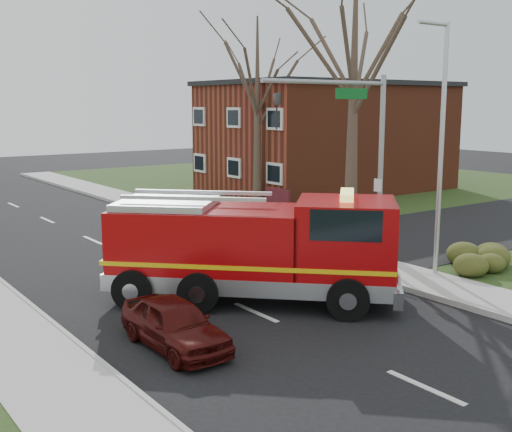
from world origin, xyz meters
TOP-DOWN VIEW (x-y plane):
  - ground at (0.00, 0.00)m, footprint 120.00×120.00m
  - sidewalk_right at (6.20, 0.00)m, footprint 2.40×80.00m
  - sidewalk_left at (-6.20, 0.00)m, footprint 2.40×80.00m
  - brick_building at (19.00, 18.00)m, footprint 15.40×10.40m
  - health_center_sign at (10.50, 12.50)m, footprint 0.12×2.00m
  - hedge_corner at (9.00, -1.00)m, footprint 2.80×2.00m
  - bare_tree_near at (9.50, 6.00)m, footprint 6.00×6.00m
  - bare_tree_far at (11.00, 15.00)m, footprint 5.25×5.25m
  - traffic_signal_mast at (5.21, 1.50)m, footprint 5.29×0.18m
  - streetlight_pole at (7.14, -0.50)m, footprint 1.48×0.16m
  - fire_engine at (0.69, 0.92)m, footprint 7.91×7.85m
  - parked_car_maroon at (-3.13, -1.00)m, footprint 1.46×3.60m

SIDE VIEW (x-z plane):
  - ground at x=0.00m, z-range 0.00..0.00m
  - sidewalk_right at x=6.20m, z-range 0.00..0.15m
  - sidewalk_left at x=-6.20m, z-range 0.00..0.15m
  - hedge_corner at x=9.00m, z-range 0.13..1.03m
  - parked_car_maroon at x=-3.13m, z-range 0.00..1.22m
  - health_center_sign at x=10.50m, z-range 0.18..1.58m
  - fire_engine at x=0.69m, z-range -0.16..3.20m
  - brick_building at x=19.00m, z-range 0.03..7.28m
  - streetlight_pole at x=7.14m, z-range 0.35..8.75m
  - traffic_signal_mast at x=5.21m, z-range 1.31..8.11m
  - bare_tree_far at x=11.00m, z-range 1.24..11.74m
  - bare_tree_near at x=9.50m, z-range 1.41..13.41m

